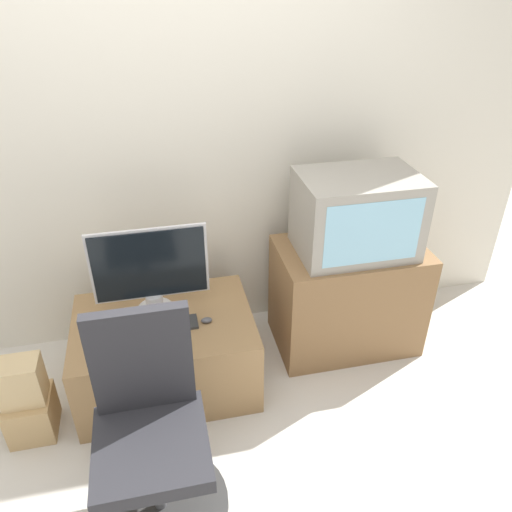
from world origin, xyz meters
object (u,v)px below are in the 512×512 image
keyboard (162,326)px  mouse (207,320)px  main_monitor (150,270)px  cardboard_box_lower (32,414)px  crt_tv (357,214)px  office_chair (152,442)px

keyboard → mouse: (0.23, -0.01, 0.01)m
main_monitor → mouse: 0.38m
mouse → main_monitor: bearing=147.1°
main_monitor → cardboard_box_lower: main_monitor is taller
mouse → cardboard_box_lower: 0.98m
crt_tv → keyboard: bearing=-170.5°
crt_tv → mouse: bearing=-167.3°
mouse → keyboard: bearing=177.0°
main_monitor → crt_tv: size_ratio=0.94×
office_chair → cardboard_box_lower: size_ratio=4.06×
crt_tv → cardboard_box_lower: 1.94m
main_monitor → keyboard: main_monitor is taller
mouse → cardboard_box_lower: (-0.91, -0.12, -0.35)m
keyboard → mouse: bearing=-3.0°
cardboard_box_lower → main_monitor: bearing=23.1°
keyboard → crt_tv: size_ratio=0.58×
keyboard → crt_tv: crt_tv is taller
crt_tv → office_chair: 1.51m
mouse → office_chair: office_chair is taller
cardboard_box_lower → keyboard: bearing=10.7°
main_monitor → keyboard: (0.02, -0.15, -0.25)m
main_monitor → cardboard_box_lower: bearing=-156.9°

